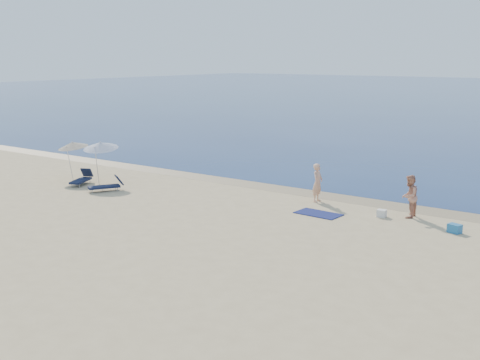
{
  "coord_description": "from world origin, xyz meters",
  "views": [
    {
      "loc": [
        14.26,
        -4.99,
        6.34
      ],
      "look_at": [
        -0.75,
        16.0,
        1.0
      ],
      "focal_mm": 45.0,
      "sensor_mm": 36.0,
      "label": 1
    }
  ],
  "objects_px": {
    "person_right": "(409,196)",
    "blue_cooler": "(455,228)",
    "person_left": "(318,183)",
    "umbrella_near": "(101,145)"
  },
  "relations": [
    {
      "from": "blue_cooler",
      "to": "umbrella_near",
      "type": "distance_m",
      "value": 17.26
    },
    {
      "from": "person_left",
      "to": "person_right",
      "type": "relative_size",
      "value": 0.99
    },
    {
      "from": "person_left",
      "to": "umbrella_near",
      "type": "distance_m",
      "value": 11.15
    },
    {
      "from": "person_right",
      "to": "blue_cooler",
      "type": "distance_m",
      "value": 2.51
    },
    {
      "from": "person_left",
      "to": "person_right",
      "type": "height_order",
      "value": "person_right"
    },
    {
      "from": "person_left",
      "to": "blue_cooler",
      "type": "relative_size",
      "value": 3.72
    },
    {
      "from": "blue_cooler",
      "to": "umbrella_near",
      "type": "xyz_separation_m",
      "value": [
        -17.1,
        -1.58,
        1.79
      ]
    },
    {
      "from": "person_left",
      "to": "blue_cooler",
      "type": "xyz_separation_m",
      "value": [
        6.4,
        -1.35,
        -0.69
      ]
    },
    {
      "from": "person_left",
      "to": "umbrella_near",
      "type": "bearing_deg",
      "value": 100.64
    },
    {
      "from": "person_right",
      "to": "blue_cooler",
      "type": "bearing_deg",
      "value": 59.62
    }
  ]
}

